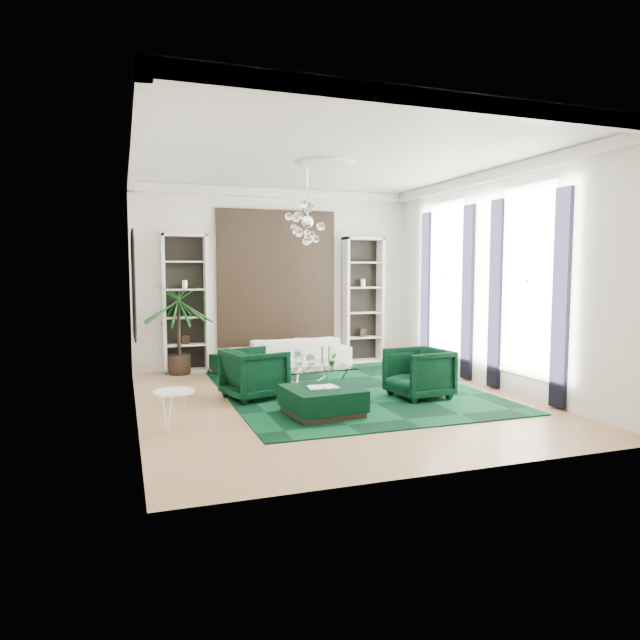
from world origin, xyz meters
name	(u,v)px	position (x,y,z in m)	size (l,w,h in m)	color
floor	(333,400)	(0.00, 0.00, -0.01)	(6.00, 7.00, 0.02)	tan
ceiling	(333,157)	(0.00, 0.00, 3.81)	(6.00, 7.00, 0.02)	white
wall_back	(276,278)	(0.00, 3.51, 1.90)	(6.00, 0.02, 3.80)	silver
wall_front	(456,287)	(0.00, -3.51, 1.90)	(6.00, 0.02, 3.80)	silver
wall_left	(132,282)	(-3.01, 0.00, 1.90)	(0.02, 7.00, 3.80)	silver
wall_right	(494,280)	(3.01, 0.00, 1.90)	(0.02, 7.00, 3.80)	silver
crown_molding	(333,165)	(0.00, 0.00, 3.70)	(6.00, 7.00, 0.18)	white
ceiling_medallion	(327,163)	(0.00, 0.30, 3.77)	(0.90, 0.90, 0.05)	white
tapestry	(277,278)	(0.00, 3.46, 1.90)	(2.50, 0.06, 2.80)	black
shelving_left	(185,304)	(-1.95, 3.31, 1.40)	(0.90, 0.38, 2.80)	white
shelving_right	(363,300)	(1.95, 3.31, 1.40)	(0.90, 0.38, 2.80)	white
painting	(134,285)	(-2.97, 0.60, 1.85)	(0.04, 1.30, 1.60)	black
window_near	(528,281)	(2.99, -0.90, 1.90)	(0.03, 1.10, 2.90)	white
curtain_near_a	(561,299)	(2.96, -1.68, 1.65)	(0.07, 0.30, 3.25)	black
curtain_near_b	(495,295)	(2.96, -0.12, 1.65)	(0.07, 0.30, 3.25)	black
window_far	(447,279)	(2.99, 1.50, 1.90)	(0.03, 1.10, 2.90)	white
curtain_far_a	(468,293)	(2.96, 0.72, 1.65)	(0.07, 0.30, 3.25)	black
curtain_far_b	(426,290)	(2.96, 2.28, 1.65)	(0.07, 0.30, 3.25)	black
rug	(349,390)	(0.50, 0.53, 0.01)	(4.20, 5.00, 0.02)	black
sofa	(290,354)	(0.09, 2.77, 0.35)	(2.39, 0.94, 0.70)	white
armchair_left	(255,374)	(-1.17, 0.47, 0.41)	(0.87, 0.89, 0.81)	black
armchair_right	(419,373)	(1.35, -0.35, 0.41)	(0.87, 0.89, 0.81)	black
coffee_table	(311,377)	(-0.06, 0.92, 0.21)	(1.20, 1.20, 0.41)	white
ottoman_side	(240,365)	(-0.97, 2.67, 0.20)	(0.90, 0.90, 0.40)	black
ottoman_front	(322,401)	(-0.49, -0.88, 0.20)	(1.00, 1.00, 0.40)	black
book	(322,387)	(-0.49, -0.88, 0.42)	(0.42, 0.28, 0.03)	white
side_table	(174,411)	(-2.55, -0.93, 0.25)	(0.52, 0.52, 0.50)	white
palm	(178,314)	(-2.11, 3.11, 1.20)	(1.50, 1.50, 2.40)	#19591E
chandelier	(307,222)	(-0.26, 0.52, 2.85)	(0.80, 0.80, 0.72)	white
table_plant	(333,360)	(0.24, 0.67, 0.53)	(0.13, 0.11, 0.24)	#19591E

